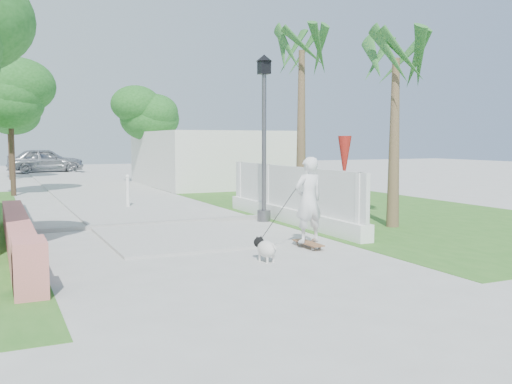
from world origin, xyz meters
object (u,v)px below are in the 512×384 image
skateboarder (292,208)px  dog (265,248)px  patio_umbrella (345,159)px  street_lamp (264,131)px  bollard (128,190)px  parked_car (46,160)px

skateboarder → dog: size_ratio=2.87×
patio_umbrella → skateboarder: patio_umbrella is taller
street_lamp → patio_umbrella: bearing=-27.8°
dog → skateboarder: bearing=24.9°
bollard → skateboarder: size_ratio=0.59×
street_lamp → skateboarder: (-1.32, -3.99, -1.57)m
patio_umbrella → bollard: bearing=129.9°
patio_umbrella → parked_car: (-5.27, 27.86, -0.85)m
street_lamp → patio_umbrella: 2.27m
parked_car → dog: bearing=-178.5°
bollard → skateboarder: 8.61m
dog → patio_umbrella: bearing=30.2°
bollard → skateboarder: bearing=-80.7°
street_lamp → patio_umbrella: size_ratio=1.93×
patio_umbrella → dog: (-4.10, -3.64, -1.44)m
street_lamp → parked_car: street_lamp is taller
skateboarder → dog: (-0.89, -0.65, -0.61)m
dog → parked_car: parked_car is taller
bollard → parked_car: 22.37m
bollard → patio_umbrella: bearing=-50.1°
patio_umbrella → parked_car: patio_umbrella is taller
patio_umbrella → skateboarder: (-3.22, -2.99, -0.83)m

